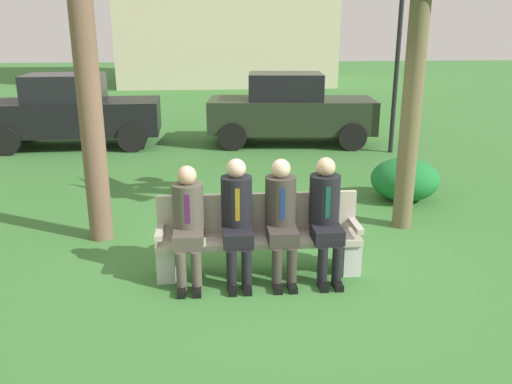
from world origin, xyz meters
TOP-DOWN VIEW (x-y plane):
  - ground_plane at (0.00, 0.00)m, footprint 80.00×80.00m
  - park_bench at (-0.18, -0.15)m, footprint 2.27×0.44m
  - seated_man_leftmost at (-0.95, -0.28)m, footprint 0.34×0.72m
  - seated_man_centerleft at (-0.42, -0.27)m, footprint 0.34×0.72m
  - seated_man_centerright at (0.06, -0.27)m, footprint 0.34×0.72m
  - seated_man_rightmost at (0.55, -0.27)m, footprint 0.34×0.72m
  - shrub_near_bench at (2.43, 2.29)m, footprint 1.10×1.01m
  - parked_car_near at (-3.87, 6.93)m, footprint 3.95×1.82m
  - parked_car_far at (1.22, 6.80)m, footprint 4.04×2.02m
  - street_lamp at (3.36, 5.67)m, footprint 0.24×0.24m

SIDE VIEW (x-z plane):
  - ground_plane at x=0.00m, z-range 0.00..0.00m
  - shrub_near_bench at x=2.43m, z-range 0.00..0.69m
  - park_bench at x=-0.18m, z-range -0.02..0.88m
  - seated_man_leftmost at x=-0.95m, z-range 0.08..1.36m
  - seated_man_centerright at x=0.06m, z-range 0.08..1.41m
  - seated_man_rightmost at x=0.55m, z-range 0.08..1.42m
  - seated_man_centerleft at x=-0.42m, z-range 0.08..1.42m
  - parked_car_near at x=-3.87m, z-range 0.00..1.68m
  - parked_car_far at x=1.22m, z-range 0.00..1.68m
  - street_lamp at x=3.36m, z-range 0.42..4.38m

